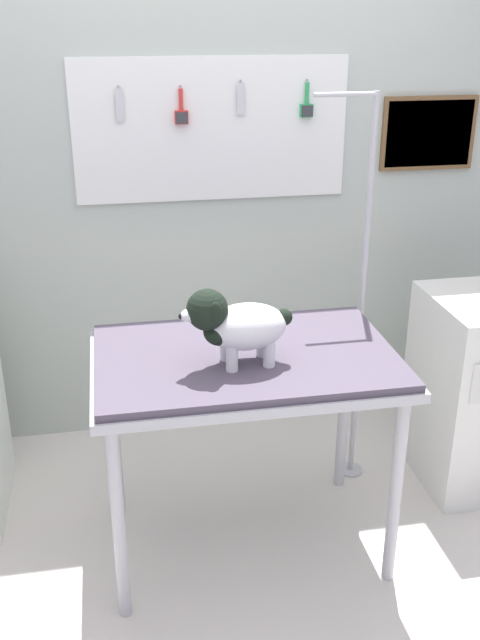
% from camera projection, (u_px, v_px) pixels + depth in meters
% --- Properties ---
extents(ground, '(4.40, 4.00, 0.04)m').
position_uv_depth(ground, '(263.00, 601.00, 2.60)').
color(ground, silver).
extents(rear_wall_panel, '(4.00, 0.11, 2.30)m').
position_uv_depth(rear_wall_panel, '(208.00, 194.00, 3.29)').
color(rear_wall_panel, '#B0B9AD').
rests_on(rear_wall_panel, ground).
extents(grooming_table, '(1.08, 0.71, 0.82)m').
position_uv_depth(grooming_table, '(246.00, 373.00, 2.57)').
color(grooming_table, '#B7B7BC').
rests_on(grooming_table, ground).
extents(grooming_arm, '(0.30, 0.11, 1.65)m').
position_uv_depth(grooming_arm, '(359.00, 314.00, 2.99)').
color(grooming_arm, '#B7B7BC').
rests_on(grooming_arm, ground).
extents(dog, '(0.39, 0.20, 0.28)m').
position_uv_depth(dog, '(235.00, 324.00, 2.40)').
color(dog, white).
rests_on(dog, grooming_table).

